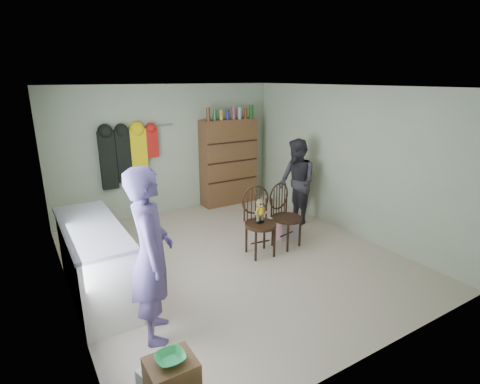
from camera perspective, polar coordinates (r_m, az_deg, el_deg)
ground_plane at (r=5.76m, az=-1.10°, el=-9.96°), size 5.00×5.00×0.00m
room_walls at (r=5.69m, az=-3.92°, el=6.51°), size 5.00×5.00×5.00m
counter at (r=4.97m, az=-21.23°, el=-9.80°), size 0.64×1.86×0.94m
bowl at (r=3.17m, az=-10.55°, el=-23.64°), size 0.23×0.23×0.06m
chair_front at (r=5.67m, az=2.90°, el=-3.87°), size 0.53×0.53×1.06m
chair_far at (r=6.01m, az=6.75°, el=-3.19°), size 0.54×0.54×1.03m
striped_bag at (r=6.44m, az=7.34°, el=-5.30°), size 0.39×0.33×0.37m
person_left at (r=3.89m, az=-13.39°, el=-9.36°), size 0.62×0.77×1.84m
person_right at (r=6.90m, az=8.62°, el=1.50°), size 0.74×0.87×1.57m
dresser at (r=7.93m, az=-1.75°, el=4.67°), size 1.20×0.39×2.07m
coat_rack at (r=7.17m, az=-16.76°, el=5.35°), size 1.42×0.12×1.09m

